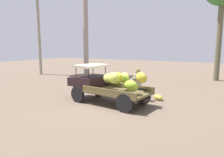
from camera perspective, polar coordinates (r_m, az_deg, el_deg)
The scene contains 4 objects.
ground_plane at distance 10.36m, azimuth -0.98°, elevation -6.89°, with size 60.00×60.00×0.00m, color #705E4C.
truck at distance 10.42m, azimuth -1.63°, elevation -1.39°, with size 4.59×2.21×1.85m.
farmer at distance 10.95m, azimuth 6.87°, elevation -1.08°, with size 0.52×0.48×1.65m.
loose_banana_bunch at distance 11.32m, azimuth 12.36°, elevation -4.98°, with size 0.59×0.34×0.30m, color gold.
Camera 1 is at (-5.01, 8.63, 2.81)m, focal length 33.86 mm.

